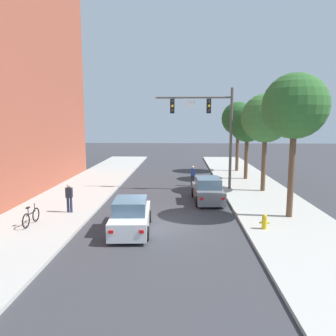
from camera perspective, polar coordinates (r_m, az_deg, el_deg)
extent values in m
plane|color=#38383D|center=(17.08, -0.91, -9.74)|extent=(120.00, 120.00, 0.00)
cube|color=#B2AFA8|center=(18.58, -21.59, -8.59)|extent=(5.00, 60.00, 0.15)
cube|color=#B2AFA8|center=(17.91, 20.62, -9.17)|extent=(5.00, 60.00, 0.15)
cylinder|color=#514C47|center=(24.81, 10.90, 4.95)|extent=(0.20, 0.20, 7.50)
cylinder|color=#514C47|center=(24.57, 4.50, 12.16)|extent=(5.59, 0.14, 0.14)
cube|color=black|center=(24.60, 7.13, 10.66)|extent=(0.32, 0.28, 1.05)
sphere|color=#2D2823|center=(24.46, 7.17, 11.45)|extent=(0.18, 0.18, 0.18)
sphere|color=yellow|center=(24.45, 7.16, 10.68)|extent=(0.18, 0.18, 0.18)
sphere|color=#2D2823|center=(24.44, 7.14, 9.90)|extent=(0.18, 0.18, 0.18)
cube|color=black|center=(24.53, 0.76, 10.73)|extent=(0.32, 0.28, 1.05)
sphere|color=#2D2823|center=(24.39, 0.75, 11.52)|extent=(0.18, 0.18, 0.18)
sphere|color=yellow|center=(24.38, 0.75, 10.75)|extent=(0.18, 0.18, 0.18)
sphere|color=#2D2823|center=(24.36, 0.74, 9.97)|extent=(0.18, 0.18, 0.18)
cube|color=white|center=(24.51, 3.95, 11.13)|extent=(0.60, 0.03, 0.44)
cube|color=slate|center=(21.70, 6.90, -4.34)|extent=(1.94, 4.29, 0.80)
cube|color=slate|center=(21.41, 6.99, -2.55)|extent=(1.61, 2.08, 0.64)
cylinder|color=black|center=(22.92, 4.44, -4.23)|extent=(0.26, 0.65, 0.64)
cylinder|color=black|center=(23.13, 8.44, -4.19)|extent=(0.26, 0.65, 0.64)
cylinder|color=black|center=(20.40, 5.13, -5.82)|extent=(0.26, 0.65, 0.64)
cylinder|color=black|center=(20.64, 9.61, -5.74)|extent=(0.26, 0.65, 0.64)
cube|color=red|center=(19.55, 5.89, -5.38)|extent=(0.20, 0.05, 0.14)
cube|color=red|center=(19.74, 9.59, -5.31)|extent=(0.20, 0.05, 0.14)
cube|color=silver|center=(16.04, -6.49, -8.91)|extent=(1.95, 4.29, 0.80)
cube|color=slate|center=(15.70, -6.59, -6.56)|extent=(1.62, 2.09, 0.64)
cylinder|color=black|center=(17.44, -8.74, -8.35)|extent=(0.26, 0.65, 0.64)
cylinder|color=black|center=(17.30, -3.38, -8.41)|extent=(0.26, 0.65, 0.64)
cylinder|color=black|center=(14.99, -10.09, -11.20)|extent=(0.26, 0.65, 0.64)
cylinder|color=black|center=(14.82, -3.79, -11.31)|extent=(0.26, 0.65, 0.64)
cube|color=red|center=(14.08, -9.96, -10.94)|extent=(0.20, 0.05, 0.14)
cube|color=red|center=(13.94, -4.68, -11.04)|extent=(0.20, 0.05, 0.14)
cylinder|color=#232847|center=(19.36, -17.05, -6.16)|extent=(0.14, 0.14, 0.85)
cylinder|color=#232847|center=(19.30, -16.54, -6.18)|extent=(0.14, 0.14, 0.85)
cube|color=#26262D|center=(19.17, -16.88, -4.13)|extent=(0.36, 0.22, 0.56)
sphere|color=beige|center=(19.09, -16.93, -2.96)|extent=(0.22, 0.22, 0.22)
cylinder|color=#333338|center=(26.68, 4.15, -2.21)|extent=(0.14, 0.14, 0.85)
cylinder|color=#333338|center=(26.69, 4.54, -2.21)|extent=(0.14, 0.14, 0.85)
cube|color=#2D4799|center=(26.56, 4.36, -0.72)|extent=(0.36, 0.22, 0.56)
sphere|color=beige|center=(26.50, 4.37, 0.14)|extent=(0.22, 0.22, 0.22)
torus|color=black|center=(18.20, -22.04, -7.55)|extent=(0.07, 0.72, 0.72)
torus|color=black|center=(17.29, -23.53, -8.45)|extent=(0.07, 0.72, 0.72)
cylinder|color=black|center=(17.69, -22.81, -7.30)|extent=(0.06, 0.95, 0.05)
cylinder|color=black|center=(17.41, -23.22, -6.95)|extent=(0.04, 0.04, 0.35)
cylinder|color=black|center=(18.00, -22.26, -6.35)|extent=(0.04, 0.04, 0.40)
cube|color=black|center=(17.37, -23.25, -6.38)|extent=(0.12, 0.24, 0.06)
cylinder|color=gold|center=(16.47, 16.46, -9.22)|extent=(0.24, 0.24, 0.55)
sphere|color=gold|center=(16.38, 16.51, -8.11)|extent=(0.22, 0.22, 0.22)
cylinder|color=gold|center=(16.42, 15.85, -9.15)|extent=(0.12, 0.09, 0.09)
cylinder|color=gold|center=(16.51, 17.08, -9.11)|extent=(0.12, 0.09, 0.09)
cylinder|color=brown|center=(18.51, 20.71, -1.05)|extent=(0.32, 0.32, 4.60)
sphere|color=#2D6028|center=(18.31, 21.29, 10.04)|extent=(3.38, 3.38, 3.38)
cylinder|color=brown|center=(24.86, 16.35, 0.70)|extent=(0.32, 0.32, 3.99)
sphere|color=#387033|center=(24.66, 16.67, 8.33)|extent=(3.50, 3.50, 3.50)
cylinder|color=brown|center=(29.63, 13.48, 1.67)|extent=(0.32, 0.32, 3.66)
sphere|color=#235123|center=(29.45, 13.68, 7.48)|extent=(3.13, 3.13, 3.13)
cylinder|color=brown|center=(34.18, 11.98, 2.92)|extent=(0.32, 0.32, 4.06)
sphere|color=#235123|center=(34.04, 12.15, 8.43)|extent=(3.35, 3.35, 3.35)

